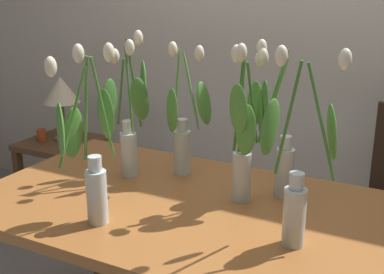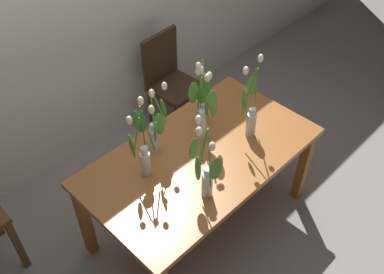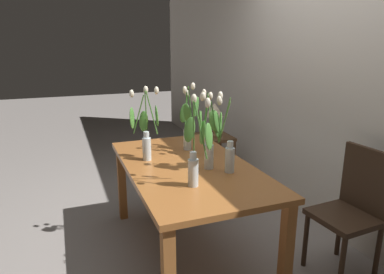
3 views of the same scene
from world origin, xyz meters
TOP-DOWN VIEW (x-y plane):
  - ground_plane at (0.00, 0.00)m, footprint 18.00×18.00m
  - room_wall_rear at (0.00, 1.34)m, footprint 9.00×0.10m
  - dining_table at (0.00, 0.00)m, footprint 1.60×0.90m
  - tulip_vase_0 at (-0.36, 0.14)m, footprint 0.22×0.19m
  - tulip_vase_1 at (0.13, 0.11)m, footprint 0.11×0.20m
  - tulip_vase_2 at (-0.24, -0.26)m, footprint 0.14×0.24m
  - tulip_vase_3 at (-0.17, 0.24)m, footprint 0.17×0.14m
  - tulip_vase_4 at (0.38, -0.09)m, footprint 0.23×0.15m
  - tulip_vase_5 at (0.22, 0.20)m, footprint 0.14×0.17m
  - dining_chair at (0.64, 1.01)m, footprint 0.43×0.43m
  - side_table at (-1.34, 0.80)m, footprint 0.44×0.44m
  - table_lamp at (-1.33, 0.82)m, footprint 0.22×0.22m
  - pillar_candle at (-1.44, 0.74)m, footprint 0.06×0.06m

SIDE VIEW (x-z plane):
  - ground_plane at x=0.00m, z-range 0.00..0.00m
  - side_table at x=-1.34m, z-range 0.16..0.71m
  - dining_chair at x=0.64m, z-range 0.06..0.99m
  - pillar_candle at x=-1.44m, z-range 0.55..0.62m
  - dining_table at x=0.00m, z-range 0.28..1.02m
  - table_lamp at x=-1.33m, z-range 0.66..1.06m
  - tulip_vase_3 at x=-0.17m, z-range 0.65..1.19m
  - tulip_vase_5 at x=0.22m, z-range 0.65..1.21m
  - tulip_vase_4 at x=0.38m, z-range 0.64..1.23m
  - tulip_vase_1 at x=0.13m, z-range 0.67..1.24m
  - tulip_vase_2 at x=-0.24m, z-range 0.67..1.24m
  - tulip_vase_0 at x=-0.36m, z-range 0.67..1.25m
  - room_wall_rear at x=0.00m, z-range 0.00..2.70m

